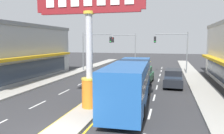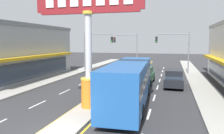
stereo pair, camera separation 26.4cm
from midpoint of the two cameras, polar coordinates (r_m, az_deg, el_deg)
name	(u,v)px [view 1 (the left image)]	position (r m, az deg, el deg)	size (l,w,h in m)	color
median_strip	(125,78)	(28.51, 3.22, -2.93)	(1.91, 52.00, 0.14)	#A39E93
sidewalk_left	(57,78)	(29.60, -14.30, -2.73)	(2.24, 60.00, 0.18)	#9E9B93
sidewalk_right	(198,84)	(26.20, 21.31, -4.19)	(2.24, 60.00, 0.18)	#9E9B93
lane_markings	(123,81)	(27.21, 2.66, -3.53)	(8.65, 52.00, 0.01)	silver
district_sign	(89,42)	(15.33, -6.47, 6.52)	(7.73, 1.17, 8.30)	orange
storefront_left	(0,52)	(30.88, -27.41, 3.40)	(10.93, 18.86, 6.91)	#999EA3
traffic_light_left_side	(93,45)	(34.85, -5.10, 5.70)	(4.86, 0.46, 6.20)	slate
traffic_light_right_side	(175,45)	(33.46, 15.78, 5.44)	(4.86, 0.46, 6.20)	slate
traffic_light_median_far	(127,45)	(38.47, 3.67, 5.73)	(4.20, 0.46, 6.20)	slate
suv_near_right_lane	(173,78)	(24.11, 15.33, -2.73)	(2.06, 4.65, 1.90)	black
bus_far_right_lane	(130,81)	(16.60, 4.31, -3.60)	(3.03, 11.30, 3.26)	#1E5199
suv_near_left_lane	(143,75)	(25.61, 7.89, -2.01)	(2.13, 4.69, 1.90)	#14562D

